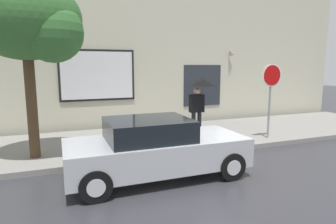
{
  "coord_description": "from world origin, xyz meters",
  "views": [
    {
      "loc": [
        -3.29,
        -6.12,
        2.56
      ],
      "look_at": [
        -0.25,
        1.8,
        1.2
      ],
      "focal_mm": 30.8,
      "sensor_mm": 36.0,
      "label": 1
    }
  ],
  "objects_px": {
    "parked_car": "(155,149)",
    "pedestrian_with_umbrella": "(201,90)",
    "fire_hydrant": "(160,137)",
    "stop_sign": "(271,86)",
    "street_tree": "(31,22)"
  },
  "relations": [
    {
      "from": "parked_car",
      "to": "pedestrian_with_umbrella",
      "type": "bearing_deg",
      "value": 46.22
    },
    {
      "from": "parked_car",
      "to": "stop_sign",
      "type": "relative_size",
      "value": 1.65
    },
    {
      "from": "parked_car",
      "to": "stop_sign",
      "type": "xyz_separation_m",
      "value": [
        4.55,
        1.57,
        1.23
      ]
    },
    {
      "from": "pedestrian_with_umbrella",
      "to": "stop_sign",
      "type": "relative_size",
      "value": 0.79
    },
    {
      "from": "street_tree",
      "to": "fire_hydrant",
      "type": "bearing_deg",
      "value": -7.75
    },
    {
      "from": "parked_car",
      "to": "street_tree",
      "type": "relative_size",
      "value": 0.89
    },
    {
      "from": "parked_car",
      "to": "pedestrian_with_umbrella",
      "type": "height_order",
      "value": "pedestrian_with_umbrella"
    },
    {
      "from": "fire_hydrant",
      "to": "pedestrian_with_umbrella",
      "type": "relative_size",
      "value": 0.38
    },
    {
      "from": "parked_car",
      "to": "street_tree",
      "type": "xyz_separation_m",
      "value": [
        -2.55,
        2.06,
        2.95
      ]
    },
    {
      "from": "parked_car",
      "to": "street_tree",
      "type": "height_order",
      "value": "street_tree"
    },
    {
      "from": "parked_car",
      "to": "pedestrian_with_umbrella",
      "type": "relative_size",
      "value": 2.08
    },
    {
      "from": "stop_sign",
      "to": "pedestrian_with_umbrella",
      "type": "bearing_deg",
      "value": 152.49
    },
    {
      "from": "fire_hydrant",
      "to": "stop_sign",
      "type": "bearing_deg",
      "value": -0.71
    },
    {
      "from": "fire_hydrant",
      "to": "street_tree",
      "type": "bearing_deg",
      "value": 172.25
    },
    {
      "from": "parked_car",
      "to": "street_tree",
      "type": "bearing_deg",
      "value": 141.09
    }
  ]
}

